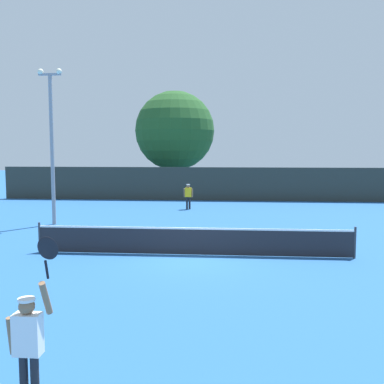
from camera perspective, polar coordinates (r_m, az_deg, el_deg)
name	(u,v)px	position (r m, az deg, el deg)	size (l,w,h in m)	color
ground_plane	(193,255)	(15.38, 0.07, -8.17)	(120.00, 120.00, 0.00)	#235693
tennis_net	(193,241)	(15.27, 0.07, -6.30)	(11.00, 0.08, 1.07)	#232328
perimeter_fence	(211,184)	(31.57, 2.51, 1.06)	(30.62, 0.12, 2.39)	#2D332D
player_serving	(29,336)	(6.82, -20.35, -17.05)	(0.67, 0.39, 2.44)	white
player_receiving	(188,194)	(26.88, -0.48, -0.28)	(0.57, 0.23, 1.54)	yellow
tennis_ball	(187,242)	(17.25, -0.66, -6.55)	(0.07, 0.07, 0.07)	#CCE033
light_pole	(52,136)	(22.30, -17.71, 6.91)	(1.18, 0.28, 7.46)	gray
large_tree	(175,131)	(37.26, -2.24, 7.92)	(6.61, 6.61, 8.53)	brown
parked_car_near	(119,182)	(39.59, -9.48, 1.28)	(2.07, 4.27, 1.69)	black
parked_car_mid	(235,183)	(38.38, 5.57, 1.20)	(2.03, 4.26, 1.69)	white
parked_car_far	(329,183)	(39.43, 17.29, 1.09)	(2.44, 4.41, 1.69)	#B7B7BC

